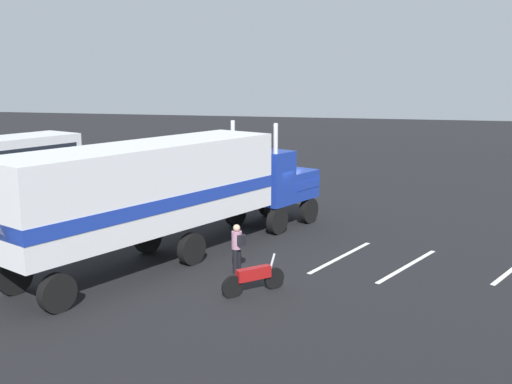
% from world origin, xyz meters
% --- Properties ---
extents(ground_plane, '(120.00, 120.00, 0.00)m').
position_xyz_m(ground_plane, '(0.00, 0.00, 0.00)').
color(ground_plane, black).
extents(lane_stripe_near, '(4.12, 1.85, 0.01)m').
position_xyz_m(lane_stripe_near, '(-3.82, -3.50, 0.01)').
color(lane_stripe_near, silver).
rests_on(lane_stripe_near, ground_plane).
extents(lane_stripe_mid, '(4.04, 2.03, 0.01)m').
position_xyz_m(lane_stripe_mid, '(-4.27, -5.80, 0.01)').
color(lane_stripe_mid, silver).
rests_on(lane_stripe_mid, ground_plane).
extents(semi_truck, '(13.89, 8.26, 4.50)m').
position_xyz_m(semi_truck, '(-5.21, 2.35, 2.52)').
color(semi_truck, '#193399').
rests_on(semi_truck, ground_plane).
extents(person_bystander, '(0.41, 0.48, 1.63)m').
position_xyz_m(person_bystander, '(-6.26, -0.35, 0.89)').
color(person_bystander, black).
rests_on(person_bystander, ground_plane).
extents(motorcycle, '(1.54, 1.59, 1.12)m').
position_xyz_m(motorcycle, '(-7.90, -1.31, 0.48)').
color(motorcycle, black).
rests_on(motorcycle, ground_plane).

